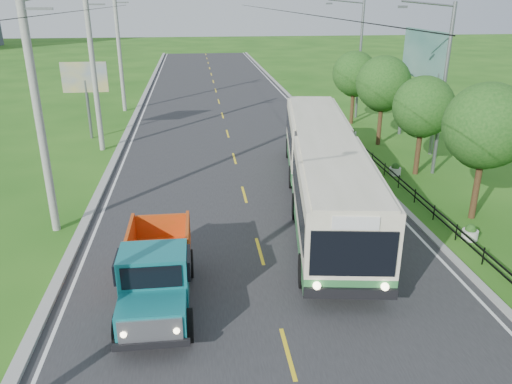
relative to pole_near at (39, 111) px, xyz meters
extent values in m
plane|color=#215915|center=(8.26, -9.00, -5.09)|extent=(240.00, 240.00, 0.00)
cube|color=#28282B|center=(8.26, 11.00, -5.08)|extent=(14.00, 120.00, 0.02)
cube|color=#9E9E99|center=(1.06, 11.00, -5.02)|extent=(0.40, 120.00, 0.15)
cube|color=#9E9E99|center=(15.41, 11.00, -5.04)|extent=(0.30, 120.00, 0.10)
cube|color=silver|center=(1.61, 11.00, -5.07)|extent=(0.12, 120.00, 0.00)
cube|color=silver|center=(14.91, 11.00, -5.07)|extent=(0.12, 120.00, 0.00)
cube|color=yellow|center=(8.26, -9.00, -5.07)|extent=(0.12, 2.20, 0.00)
cube|color=black|center=(16.26, 5.00, -4.79)|extent=(0.04, 40.00, 0.60)
cylinder|color=gray|center=(-0.04, 0.00, -0.09)|extent=(0.32, 0.32, 10.00)
cube|color=slate|center=(0.46, 0.00, 3.71)|extent=(1.20, 0.10, 0.10)
cylinder|color=gray|center=(-0.04, 12.00, -0.09)|extent=(0.32, 0.32, 10.00)
cube|color=slate|center=(0.46, 12.00, 3.71)|extent=(1.20, 0.10, 0.10)
cylinder|color=gray|center=(-0.04, 24.00, -0.09)|extent=(0.32, 0.32, 10.00)
cube|color=slate|center=(0.46, 24.00, 3.71)|extent=(1.20, 0.10, 0.10)
cylinder|color=#382314|center=(18.06, -1.00, -3.41)|extent=(0.28, 0.28, 3.36)
sphere|color=#184714|center=(18.06, -1.00, -0.89)|extent=(3.60, 3.60, 3.60)
sphere|color=#184714|center=(18.26, -0.50, -1.61)|extent=(2.64, 2.64, 2.64)
cylinder|color=#382314|center=(18.06, 5.00, -3.58)|extent=(0.28, 0.28, 3.02)
sphere|color=#184714|center=(18.06, 5.00, -1.31)|extent=(3.24, 3.24, 3.24)
sphere|color=#184714|center=(18.26, 5.50, -1.96)|extent=(2.38, 2.38, 2.38)
cylinder|color=#382314|center=(18.06, 11.00, -3.47)|extent=(0.28, 0.28, 3.25)
sphere|color=#184714|center=(18.06, 11.00, -1.03)|extent=(3.48, 3.48, 3.48)
sphere|color=#184714|center=(18.26, 11.50, -1.73)|extent=(2.55, 2.55, 2.55)
cylinder|color=#382314|center=(18.06, 17.00, -3.55)|extent=(0.28, 0.28, 3.08)
sphere|color=#184714|center=(18.06, 17.00, -1.24)|extent=(3.30, 3.30, 3.30)
sphere|color=#184714|center=(18.26, 17.50, -1.90)|extent=(2.42, 2.42, 2.42)
cylinder|color=slate|center=(19.06, 5.00, -0.59)|extent=(0.20, 0.20, 9.00)
cylinder|color=slate|center=(17.66, 5.00, 3.81)|extent=(2.80, 0.10, 0.34)
cube|color=slate|center=(16.36, 5.00, 3.66)|extent=(0.45, 0.16, 0.12)
cylinder|color=slate|center=(19.06, 19.00, -0.59)|extent=(0.20, 0.20, 9.00)
cylinder|color=slate|center=(17.66, 19.00, 3.81)|extent=(2.80, 0.10, 0.34)
cube|color=slate|center=(16.36, 19.00, 3.66)|extent=(0.45, 0.16, 0.12)
cylinder|color=silver|center=(16.86, -3.00, -4.89)|extent=(0.64, 0.64, 0.40)
sphere|color=#184714|center=(16.86, -3.00, -4.64)|extent=(0.44, 0.44, 0.44)
cylinder|color=silver|center=(16.86, 5.00, -4.89)|extent=(0.64, 0.64, 0.40)
sphere|color=#184714|center=(16.86, 5.00, -4.64)|extent=(0.44, 0.44, 0.44)
cylinder|color=silver|center=(16.86, 13.00, -4.89)|extent=(0.64, 0.64, 0.40)
sphere|color=#184714|center=(16.86, 13.00, -4.64)|extent=(0.44, 0.44, 0.44)
cylinder|color=slate|center=(-1.24, 15.00, -3.09)|extent=(0.20, 0.20, 4.00)
cube|color=yellow|center=(-1.24, 15.00, -0.89)|extent=(3.00, 0.15, 2.00)
cylinder|color=slate|center=(20.56, 8.50, -2.59)|extent=(0.24, 0.24, 5.00)
cylinder|color=slate|center=(20.56, 13.50, -2.59)|extent=(0.24, 0.24, 5.00)
cube|color=#144C47|center=(20.56, 11.00, 0.71)|extent=(0.20, 6.00, 3.00)
cube|color=#2E733A|center=(11.10, -3.19, -4.19)|extent=(4.09, 8.87, 0.63)
cube|color=beige|center=(11.10, -3.19, -2.78)|extent=(4.09, 8.87, 2.20)
cube|color=black|center=(11.10, -3.19, -2.77)|extent=(4.04, 8.20, 1.08)
cube|color=#2E733A|center=(12.51, 6.10, -4.19)|extent=(4.01, 8.31, 0.63)
cube|color=beige|center=(12.51, 6.10, -2.78)|extent=(4.01, 8.31, 2.20)
cube|color=black|center=(12.51, 6.10, -2.77)|extent=(3.95, 7.64, 1.08)
cube|color=#4C4C4C|center=(11.83, 1.59, -3.09)|extent=(2.82, 1.53, 2.71)
cube|color=black|center=(10.46, -7.44, -2.96)|extent=(2.54, 0.45, 1.48)
cylinder|color=black|center=(9.43, -5.64, -4.50)|extent=(0.54, 1.23, 1.18)
cylinder|color=black|center=(11.97, -6.03, -4.50)|extent=(0.54, 1.23, 1.18)
cylinder|color=black|center=(10.26, -0.13, -4.50)|extent=(0.54, 1.23, 1.18)
cylinder|color=black|center=(12.81, -0.51, -4.50)|extent=(0.54, 1.23, 1.18)
cylinder|color=black|center=(10.84, 3.70, -4.50)|extent=(0.54, 1.23, 1.18)
cylinder|color=black|center=(13.39, 3.32, -4.50)|extent=(0.54, 1.23, 1.18)
cylinder|color=black|center=(11.63, 8.88, -4.50)|extent=(0.54, 1.23, 1.18)
cylinder|color=black|center=(14.17, 8.49, -4.50)|extent=(0.54, 1.23, 1.18)
cube|color=#136D73|center=(4.59, -8.23, -4.11)|extent=(1.88, 1.26, 0.89)
cube|color=#136D73|center=(4.60, -6.89, -3.66)|extent=(1.97, 1.44, 1.79)
cube|color=black|center=(4.60, -6.89, -3.22)|extent=(2.17, 1.17, 0.63)
cube|color=black|center=(4.60, -6.18, -4.51)|extent=(0.92, 5.36, 0.22)
cube|color=#CC3F13|center=(4.61, -4.66, -3.62)|extent=(2.07, 2.69, 1.16)
cylinder|color=black|center=(3.65, -8.05, -4.60)|extent=(0.32, 0.98, 0.98)
cylinder|color=black|center=(5.53, -8.06, -4.60)|extent=(0.32, 0.98, 0.98)
cylinder|color=black|center=(3.67, -4.47, -4.60)|extent=(0.32, 0.98, 0.98)
cylinder|color=black|center=(5.55, -4.48, -4.60)|extent=(0.32, 0.98, 0.98)
camera|label=1|loc=(6.02, -20.00, 4.09)|focal=35.00mm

